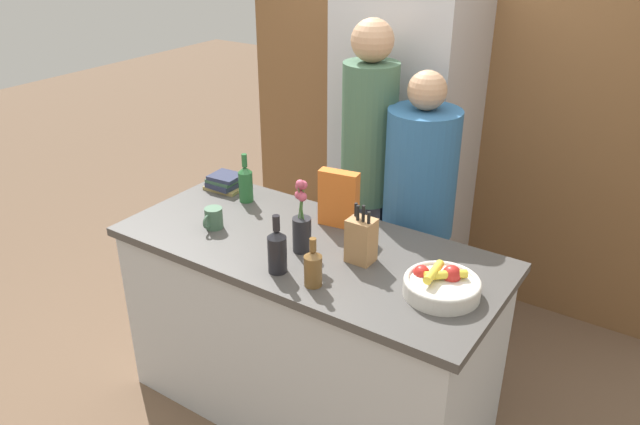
{
  "coord_description": "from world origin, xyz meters",
  "views": [
    {
      "loc": [
        1.39,
        -1.98,
        2.27
      ],
      "look_at": [
        0.0,
        0.1,
        1.04
      ],
      "focal_mm": 35.0,
      "sensor_mm": 36.0,
      "label": 1
    }
  ],
  "objects_px": {
    "refrigerator": "(404,152)",
    "coffee_mug": "(213,218)",
    "fruit_bowl": "(442,285)",
    "book_stack": "(225,182)",
    "person_at_sink": "(368,168)",
    "person_in_blue": "(418,209)",
    "bottle_vinegar": "(313,267)",
    "flower_vase": "(302,225)",
    "bottle_oil": "(246,183)",
    "knife_block": "(361,240)",
    "bottle_wine": "(277,250)",
    "cereal_box": "(339,199)"
  },
  "relations": [
    {
      "from": "bottle_oil",
      "to": "person_at_sink",
      "type": "bearing_deg",
      "value": 46.49
    },
    {
      "from": "coffee_mug",
      "to": "book_stack",
      "type": "distance_m",
      "value": 0.45
    },
    {
      "from": "coffee_mug",
      "to": "person_at_sink",
      "type": "bearing_deg",
      "value": 64.35
    },
    {
      "from": "flower_vase",
      "to": "person_in_blue",
      "type": "distance_m",
      "value": 0.75
    },
    {
      "from": "knife_block",
      "to": "book_stack",
      "type": "height_order",
      "value": "knife_block"
    },
    {
      "from": "person_in_blue",
      "to": "bottle_vinegar",
      "type": "bearing_deg",
      "value": -112.24
    },
    {
      "from": "refrigerator",
      "to": "fruit_bowl",
      "type": "bearing_deg",
      "value": -57.58
    },
    {
      "from": "knife_block",
      "to": "bottle_oil",
      "type": "xyz_separation_m",
      "value": [
        -0.79,
        0.19,
        -0.0
      ]
    },
    {
      "from": "person_at_sink",
      "to": "person_in_blue",
      "type": "distance_m",
      "value": 0.34
    },
    {
      "from": "book_stack",
      "to": "person_at_sink",
      "type": "relative_size",
      "value": 0.11
    },
    {
      "from": "refrigerator",
      "to": "coffee_mug",
      "type": "distance_m",
      "value": 1.35
    },
    {
      "from": "flower_vase",
      "to": "fruit_bowl",
      "type": "bearing_deg",
      "value": 1.79
    },
    {
      "from": "bottle_vinegar",
      "to": "bottle_wine",
      "type": "relative_size",
      "value": 0.82
    },
    {
      "from": "bottle_vinegar",
      "to": "person_in_blue",
      "type": "bearing_deg",
      "value": 88.5
    },
    {
      "from": "coffee_mug",
      "to": "knife_block",
      "type": "bearing_deg",
      "value": 9.59
    },
    {
      "from": "refrigerator",
      "to": "fruit_bowl",
      "type": "distance_m",
      "value": 1.46
    },
    {
      "from": "cereal_box",
      "to": "person_in_blue",
      "type": "bearing_deg",
      "value": 62.29
    },
    {
      "from": "fruit_bowl",
      "to": "coffee_mug",
      "type": "relative_size",
      "value": 2.43
    },
    {
      "from": "person_in_blue",
      "to": "person_at_sink",
      "type": "bearing_deg",
      "value": 155.56
    },
    {
      "from": "cereal_box",
      "to": "coffee_mug",
      "type": "xyz_separation_m",
      "value": [
        -0.47,
        -0.35,
        -0.09
      ]
    },
    {
      "from": "bottle_oil",
      "to": "fruit_bowl",
      "type": "bearing_deg",
      "value": -11.56
    },
    {
      "from": "fruit_bowl",
      "to": "person_at_sink",
      "type": "xyz_separation_m",
      "value": [
        -0.73,
        0.71,
        0.08
      ]
    },
    {
      "from": "cereal_box",
      "to": "person_in_blue",
      "type": "height_order",
      "value": "person_in_blue"
    },
    {
      "from": "knife_block",
      "to": "coffee_mug",
      "type": "bearing_deg",
      "value": -170.41
    },
    {
      "from": "book_stack",
      "to": "flower_vase",
      "type": "bearing_deg",
      "value": -23.43
    },
    {
      "from": "bottle_oil",
      "to": "bottle_wine",
      "type": "relative_size",
      "value": 0.99
    },
    {
      "from": "cereal_box",
      "to": "book_stack",
      "type": "relative_size",
      "value": 1.32
    },
    {
      "from": "flower_vase",
      "to": "coffee_mug",
      "type": "relative_size",
      "value": 2.79
    },
    {
      "from": "refrigerator",
      "to": "knife_block",
      "type": "xyz_separation_m",
      "value": [
        0.4,
        -1.19,
        0.06
      ]
    },
    {
      "from": "bottle_oil",
      "to": "bottle_wine",
      "type": "distance_m",
      "value": 0.71
    },
    {
      "from": "fruit_bowl",
      "to": "person_at_sink",
      "type": "height_order",
      "value": "person_at_sink"
    },
    {
      "from": "cereal_box",
      "to": "person_in_blue",
      "type": "distance_m",
      "value": 0.49
    },
    {
      "from": "person_at_sink",
      "to": "person_in_blue",
      "type": "height_order",
      "value": "person_at_sink"
    },
    {
      "from": "refrigerator",
      "to": "person_in_blue",
      "type": "xyz_separation_m",
      "value": [
        0.36,
        -0.55,
        -0.06
      ]
    },
    {
      "from": "knife_block",
      "to": "person_at_sink",
      "type": "distance_m",
      "value": 0.74
    },
    {
      "from": "bottle_wine",
      "to": "fruit_bowl",
      "type": "bearing_deg",
      "value": 19.02
    },
    {
      "from": "coffee_mug",
      "to": "book_stack",
      "type": "relative_size",
      "value": 0.6
    },
    {
      "from": "book_stack",
      "to": "person_at_sink",
      "type": "bearing_deg",
      "value": 33.16
    },
    {
      "from": "refrigerator",
      "to": "person_at_sink",
      "type": "distance_m",
      "value": 0.54
    },
    {
      "from": "book_stack",
      "to": "bottle_oil",
      "type": "height_order",
      "value": "bottle_oil"
    },
    {
      "from": "refrigerator",
      "to": "bottle_oil",
      "type": "height_order",
      "value": "refrigerator"
    },
    {
      "from": "flower_vase",
      "to": "bottle_oil",
      "type": "height_order",
      "value": "flower_vase"
    },
    {
      "from": "bottle_wine",
      "to": "person_at_sink",
      "type": "xyz_separation_m",
      "value": [
        -0.11,
        0.92,
        0.02
      ]
    },
    {
      "from": "knife_block",
      "to": "coffee_mug",
      "type": "height_order",
      "value": "knife_block"
    },
    {
      "from": "refrigerator",
      "to": "flower_vase",
      "type": "bearing_deg",
      "value": -83.66
    },
    {
      "from": "refrigerator",
      "to": "flower_vase",
      "type": "distance_m",
      "value": 1.26
    },
    {
      "from": "bottle_vinegar",
      "to": "bottle_wine",
      "type": "distance_m",
      "value": 0.18
    },
    {
      "from": "fruit_bowl",
      "to": "book_stack",
      "type": "bearing_deg",
      "value": 167.91
    },
    {
      "from": "flower_vase",
      "to": "book_stack",
      "type": "height_order",
      "value": "flower_vase"
    },
    {
      "from": "refrigerator",
      "to": "fruit_bowl",
      "type": "xyz_separation_m",
      "value": [
        0.78,
        -1.23,
        0.01
      ]
    }
  ]
}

